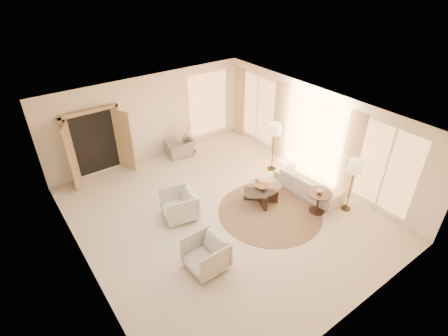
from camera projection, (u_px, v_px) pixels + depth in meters
room at (221, 170)px, 8.76m from camera, size 7.04×8.04×2.83m
windows_right at (311, 134)px, 10.58m from camera, size 0.10×6.40×2.40m
window_back_corner at (208, 104)px, 12.64m from camera, size 1.70×0.10×2.40m
curtains_right at (288, 126)px, 11.20m from camera, size 0.06×5.20×2.60m
french_doors at (96, 145)px, 10.59m from camera, size 1.95×0.66×2.16m
area_rug at (270, 212)px, 9.54m from camera, size 3.24×3.24×0.01m
sofa at (308, 183)px, 10.18m from camera, size 0.96×2.09×0.59m
armchair_left at (179, 204)px, 9.14m from camera, size 0.97×1.01×0.88m
armchair_right at (206, 253)px, 7.66m from camera, size 0.81×0.86×0.86m
accent_chair at (179, 146)px, 11.97m from camera, size 0.94×0.67×0.77m
coffee_table at (261, 193)px, 9.80m from camera, size 1.49×1.49×0.47m
end_table at (319, 199)px, 9.33m from camera, size 0.66×0.66×0.63m
side_table at (190, 143)px, 12.19m from camera, size 0.52×0.52×0.60m
floor_lamp_near at (275, 131)px, 10.70m from camera, size 0.39×0.39×1.61m
floor_lamp_far at (355, 169)px, 8.97m from camera, size 0.37×0.37×1.54m
bowl at (262, 186)px, 9.68m from camera, size 0.37×0.37×0.08m
end_vase at (320, 190)px, 9.19m from camera, size 0.21×0.21×0.17m
side_vase at (189, 134)px, 12.00m from camera, size 0.28×0.28×0.26m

